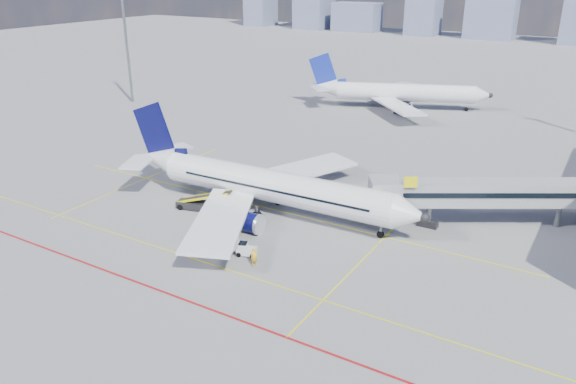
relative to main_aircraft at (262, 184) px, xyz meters
name	(u,v)px	position (x,y,z in m)	size (l,w,h in m)	color
ground	(232,235)	(0.79, -7.17, -3.22)	(420.00, 420.00, 0.00)	slate
apron_markings	(204,249)	(0.21, -11.08, -3.22)	(90.00, 35.12, 0.01)	#D5CB0B
jet_bridge	(502,194)	(24.30, 9.74, 0.52)	(23.55, 15.78, 6.30)	gray
floodlight_mast_nw	(126,35)	(-54.21, 32.83, 10.37)	(3.20, 0.61, 25.45)	slate
distant_skyline	(522,9)	(-4.72, 182.83, 8.29)	(251.39, 15.77, 31.23)	slate
main_aircraft	(262,184)	(0.00, 0.00, 0.00)	(38.22, 33.29, 11.14)	silver
second_aircraft	(397,92)	(-4.90, 55.52, 0.00)	(34.30, 29.08, 10.62)	silver
baggage_tug	(246,249)	(4.56, -9.97, -2.59)	(2.17, 1.76, 1.33)	silver
cargo_dolly	(223,241)	(2.03, -10.18, -2.29)	(3.22, 1.71, 1.69)	black
belt_loader	(198,204)	(-6.56, -3.62, -2.50)	(6.93, 2.99, 2.78)	black
ramp_worker	(254,257)	(6.42, -11.19, -2.33)	(0.65, 0.43, 1.79)	gold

